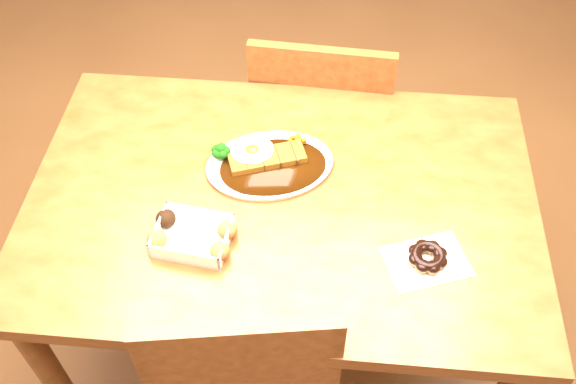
# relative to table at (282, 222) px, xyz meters

# --- Properties ---
(ground) EXTENTS (6.00, 6.00, 0.00)m
(ground) POSITION_rel_table_xyz_m (0.00, 0.00, -0.65)
(ground) COLOR brown
(ground) RESTS_ON ground
(table) EXTENTS (1.20, 0.80, 0.75)m
(table) POSITION_rel_table_xyz_m (0.00, 0.00, 0.00)
(table) COLOR #512C10
(table) RESTS_ON ground
(chair_far) EXTENTS (0.44, 0.44, 0.87)m
(chair_far) POSITION_rel_table_xyz_m (0.08, 0.53, -0.17)
(chair_far) COLOR #512C10
(chair_far) RESTS_ON ground
(katsu_curry_plate) EXTENTS (0.35, 0.29, 0.06)m
(katsu_curry_plate) POSITION_rel_table_xyz_m (-0.04, 0.09, 0.11)
(katsu_curry_plate) COLOR white
(katsu_curry_plate) RESTS_ON table
(donut_box) EXTENTS (0.19, 0.15, 0.05)m
(donut_box) POSITION_rel_table_xyz_m (-0.18, -0.15, 0.12)
(donut_box) COLOR white
(donut_box) RESTS_ON table
(pon_de_ring) EXTENTS (0.21, 0.18, 0.03)m
(pon_de_ring) POSITION_rel_table_xyz_m (0.33, -0.16, 0.12)
(pon_de_ring) COLOR silver
(pon_de_ring) RESTS_ON table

